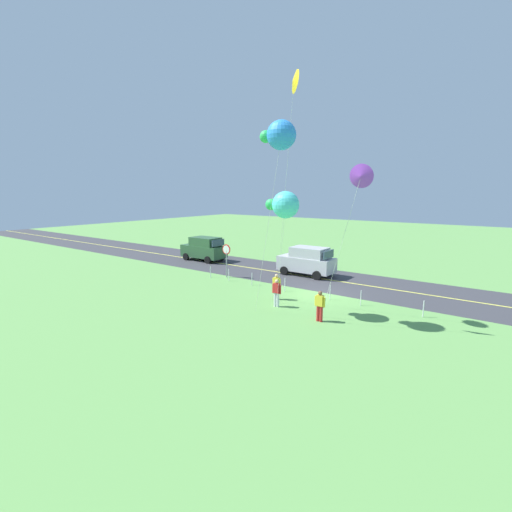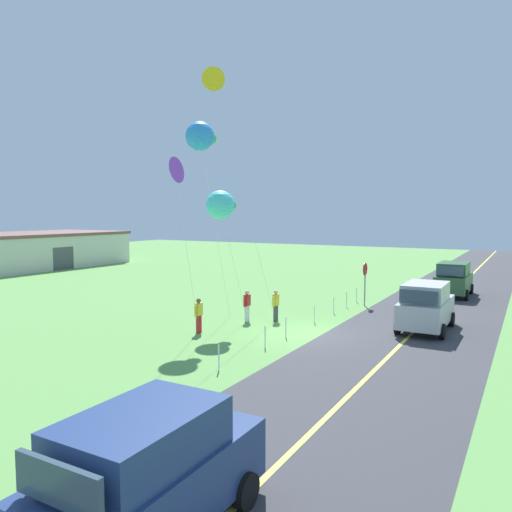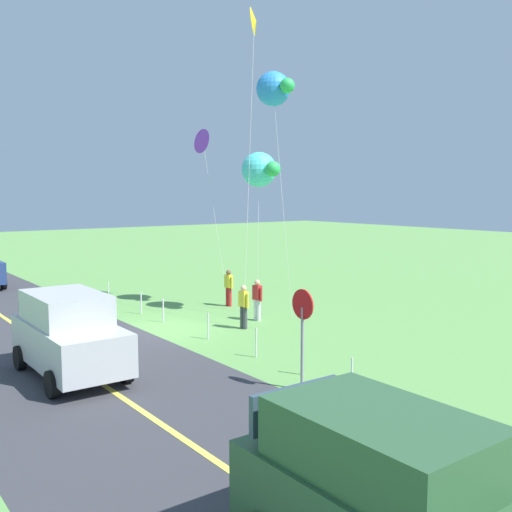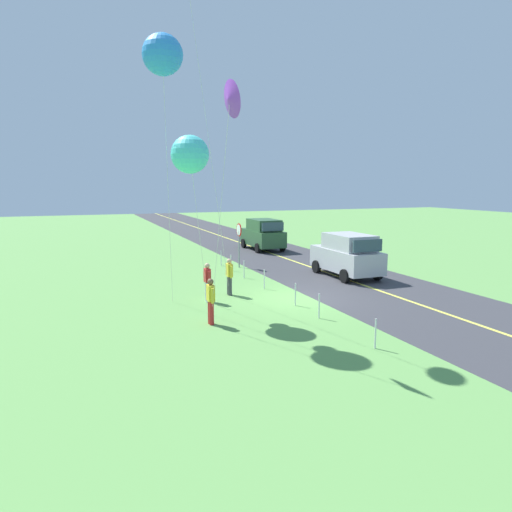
{
  "view_description": "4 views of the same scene",
  "coord_description": "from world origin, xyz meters",
  "px_view_note": "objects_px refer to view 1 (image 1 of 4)",
  "views": [
    {
      "loc": [
        -10.3,
        20.93,
        6.56
      ],
      "look_at": [
        3.67,
        1.9,
        2.39
      ],
      "focal_mm": 25.95,
      "sensor_mm": 36.0,
      "label": 1
    },
    {
      "loc": [
        -20.32,
        -8.6,
        5.42
      ],
      "look_at": [
        1.06,
        3.39,
        3.32
      ],
      "focal_mm": 34.69,
      "sensor_mm": 36.0,
      "label": 2
    },
    {
      "loc": [
        18.76,
        -9.56,
        4.93
      ],
      "look_at": [
        2.21,
        2.69,
        2.71
      ],
      "focal_mm": 41.2,
      "sensor_mm": 36.0,
      "label": 3
    },
    {
      "loc": [
        -17.51,
        8.83,
        4.8
      ],
      "look_at": [
        3.43,
        0.62,
        1.35
      ],
      "focal_mm": 33.2,
      "sensor_mm": 36.0,
      "label": 4
    }
  ],
  "objects_px": {
    "kite_green_far": "(280,135)",
    "kite_yellow_high": "(285,205)",
    "car_suv_foreground": "(307,261)",
    "stop_sign": "(226,254)",
    "person_child_watcher": "(277,292)",
    "person_adult_companion": "(320,305)",
    "kite_blue_mid": "(361,177)",
    "car_parked_east_near": "(204,248)",
    "kite_red_low": "(294,83)",
    "person_adult_near": "(277,286)"
  },
  "relations": [
    {
      "from": "person_adult_near",
      "to": "kite_red_low",
      "type": "height_order",
      "value": "kite_red_low"
    },
    {
      "from": "person_adult_companion",
      "to": "kite_blue_mid",
      "type": "relative_size",
      "value": 0.21
    },
    {
      "from": "car_suv_foreground",
      "to": "person_child_watcher",
      "type": "distance_m",
      "value": 8.55
    },
    {
      "from": "person_child_watcher",
      "to": "kite_green_far",
      "type": "distance_m",
      "value": 8.58
    },
    {
      "from": "car_suv_foreground",
      "to": "kite_green_far",
      "type": "bearing_deg",
      "value": 110.71
    },
    {
      "from": "car_suv_foreground",
      "to": "person_adult_companion",
      "type": "height_order",
      "value": "car_suv_foreground"
    },
    {
      "from": "car_parked_east_near",
      "to": "stop_sign",
      "type": "bearing_deg",
      "value": 147.2
    },
    {
      "from": "kite_red_low",
      "to": "kite_yellow_high",
      "type": "distance_m",
      "value": 5.81
    },
    {
      "from": "car_suv_foreground",
      "to": "person_child_watcher",
      "type": "relative_size",
      "value": 2.75
    },
    {
      "from": "person_adult_companion",
      "to": "person_child_watcher",
      "type": "distance_m",
      "value": 3.18
    },
    {
      "from": "kite_red_low",
      "to": "kite_yellow_high",
      "type": "height_order",
      "value": "kite_red_low"
    },
    {
      "from": "kite_green_far",
      "to": "kite_blue_mid",
      "type": "bearing_deg",
      "value": -160.69
    },
    {
      "from": "person_adult_near",
      "to": "stop_sign",
      "type": "bearing_deg",
      "value": -94.54
    },
    {
      "from": "car_suv_foreground",
      "to": "kite_blue_mid",
      "type": "height_order",
      "value": "kite_blue_mid"
    },
    {
      "from": "stop_sign",
      "to": "kite_blue_mid",
      "type": "distance_m",
      "value": 13.85
    },
    {
      "from": "person_adult_companion",
      "to": "stop_sign",
      "type": "bearing_deg",
      "value": 137.96
    },
    {
      "from": "car_suv_foreground",
      "to": "person_child_watcher",
      "type": "height_order",
      "value": "car_suv_foreground"
    },
    {
      "from": "kite_green_far",
      "to": "car_parked_east_near",
      "type": "bearing_deg",
      "value": -33.57
    },
    {
      "from": "person_adult_companion",
      "to": "kite_yellow_high",
      "type": "distance_m",
      "value": 5.41
    },
    {
      "from": "kite_green_far",
      "to": "kite_yellow_high",
      "type": "bearing_deg",
      "value": -72.36
    },
    {
      "from": "kite_blue_mid",
      "to": "kite_yellow_high",
      "type": "bearing_deg",
      "value": 4.32
    },
    {
      "from": "car_suv_foreground",
      "to": "person_adult_companion",
      "type": "distance_m",
      "value": 10.52
    },
    {
      "from": "kite_red_low",
      "to": "person_adult_companion",
      "type": "bearing_deg",
      "value": -172.91
    },
    {
      "from": "stop_sign",
      "to": "kite_blue_mid",
      "type": "xyz_separation_m",
      "value": [
        -11.96,
        4.45,
        5.39
      ]
    },
    {
      "from": "kite_red_low",
      "to": "kite_green_far",
      "type": "xyz_separation_m",
      "value": [
        0.17,
        0.88,
        -2.49
      ]
    },
    {
      "from": "car_parked_east_near",
      "to": "kite_yellow_high",
      "type": "xyz_separation_m",
      "value": [
        -14.41,
        8.81,
        4.7
      ]
    },
    {
      "from": "person_adult_companion",
      "to": "kite_red_low",
      "type": "relative_size",
      "value": 0.13
    },
    {
      "from": "person_child_watcher",
      "to": "kite_red_low",
      "type": "xyz_separation_m",
      "value": [
        -1.47,
        0.94,
        10.78
      ]
    },
    {
      "from": "person_adult_near",
      "to": "kite_yellow_high",
      "type": "height_order",
      "value": "kite_yellow_high"
    },
    {
      "from": "car_suv_foreground",
      "to": "stop_sign",
      "type": "xyz_separation_m",
      "value": [
        4.62,
        4.3,
        0.65
      ]
    },
    {
      "from": "car_suv_foreground",
      "to": "person_adult_near",
      "type": "height_order",
      "value": "car_suv_foreground"
    },
    {
      "from": "person_adult_companion",
      "to": "kite_red_low",
      "type": "distance_m",
      "value": 10.9
    },
    {
      "from": "kite_red_low",
      "to": "car_suv_foreground",
      "type": "bearing_deg",
      "value": -66.57
    },
    {
      "from": "person_adult_companion",
      "to": "kite_yellow_high",
      "type": "height_order",
      "value": "kite_yellow_high"
    },
    {
      "from": "person_adult_near",
      "to": "kite_red_low",
      "type": "distance_m",
      "value": 11.22
    },
    {
      "from": "kite_yellow_high",
      "to": "stop_sign",
      "type": "bearing_deg",
      "value": -30.36
    },
    {
      "from": "car_parked_east_near",
      "to": "person_adult_near",
      "type": "distance_m",
      "value": 14.3
    },
    {
      "from": "car_parked_east_near",
      "to": "person_adult_companion",
      "type": "bearing_deg",
      "value": 152.25
    },
    {
      "from": "person_child_watcher",
      "to": "kite_green_far",
      "type": "xyz_separation_m",
      "value": [
        -1.3,
        1.83,
        8.29
      ]
    },
    {
      "from": "kite_yellow_high",
      "to": "person_child_watcher",
      "type": "bearing_deg",
      "value": -41.23
    },
    {
      "from": "stop_sign",
      "to": "kite_red_low",
      "type": "distance_m",
      "value": 13.91
    },
    {
      "from": "person_child_watcher",
      "to": "kite_yellow_high",
      "type": "distance_m",
      "value": 5.16
    },
    {
      "from": "person_child_watcher",
      "to": "kite_yellow_high",
      "type": "relative_size",
      "value": 0.24
    },
    {
      "from": "kite_blue_mid",
      "to": "person_child_watcher",
      "type": "bearing_deg",
      "value": -6.82
    },
    {
      "from": "stop_sign",
      "to": "person_child_watcher",
      "type": "bearing_deg",
      "value": 151.4
    },
    {
      "from": "person_adult_near",
      "to": "kite_blue_mid",
      "type": "bearing_deg",
      "value": 90.76
    },
    {
      "from": "kite_green_far",
      "to": "person_child_watcher",
      "type": "bearing_deg",
      "value": -54.58
    },
    {
      "from": "kite_blue_mid",
      "to": "kite_red_low",
      "type": "bearing_deg",
      "value": 6.15
    },
    {
      "from": "car_suv_foreground",
      "to": "kite_yellow_high",
      "type": "bearing_deg",
      "value": 111.02
    },
    {
      "from": "car_parked_east_near",
      "to": "kite_yellow_high",
      "type": "relative_size",
      "value": 0.67
    }
  ]
}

